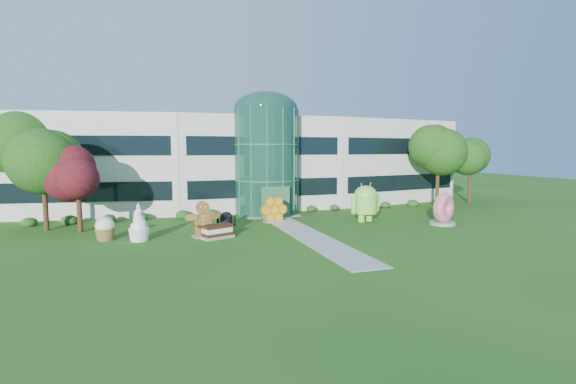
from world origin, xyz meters
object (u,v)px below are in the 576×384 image
object	(u,v)px
android_green	(366,200)
android_black	(226,220)
donut	(443,208)
gingerbread	(203,219)

from	to	relation	value
android_green	android_black	distance (m)	11.89
android_black	donut	distance (m)	17.32
android_green	android_black	xyz separation A→B (m)	(-11.85, -0.24, -0.94)
android_black	android_green	bearing A→B (deg)	2.29
android_black	gingerbread	size ratio (longest dim) A/B	0.62
gingerbread	android_green	bearing A→B (deg)	-0.64
android_black	gingerbread	xyz separation A→B (m)	(-1.92, -1.57, 0.42)
android_green	gingerbread	distance (m)	13.89
donut	gingerbread	world-z (taller)	donut
android_black	donut	size ratio (longest dim) A/B	0.64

